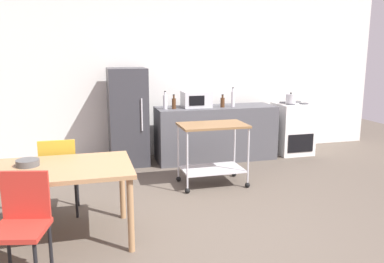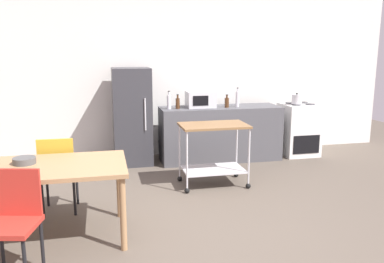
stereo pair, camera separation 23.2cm
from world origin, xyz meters
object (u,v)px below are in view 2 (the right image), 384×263
kitchen_cart (213,144)px  bottle_wine (178,103)px  dining_table (47,174)px  chair_red (13,218)px  bottle_sesame_oil (237,99)px  fruit_bowl (24,161)px  bottle_soy_sauce (169,102)px  bottle_vinegar (227,102)px  microwave (201,99)px  refrigerator (132,116)px  chair_mustard (58,169)px  stove_oven (299,129)px  kettle (297,99)px

kitchen_cart → bottle_wine: bottle_wine is taller
dining_table → chair_red: (-0.19, -0.65, -0.15)m
dining_table → bottle_sesame_oil: size_ratio=4.71×
fruit_bowl → bottle_soy_sauce: bearing=51.5°
dining_table → fruit_bowl: 0.26m
bottle_wine → bottle_vinegar: bottle_wine is taller
kitchen_cart → fruit_bowl: 2.46m
dining_table → bottle_wine: (1.72, 2.36, 0.32)m
dining_table → bottle_soy_sauce: bottle_soy_sauce is taller
microwave → fruit_bowl: (-2.33, -2.35, -0.25)m
bottle_soy_sauce → bottle_sesame_oil: size_ratio=0.91×
bottle_vinegar → bottle_sesame_oil: bottle_sesame_oil is taller
refrigerator → microwave: bearing=-3.5°
chair_red → bottle_wine: bottle_wine is taller
chair_mustard → kitchen_cart: 2.04m
fruit_bowl → microwave: bearing=45.2°
fruit_bowl → bottle_wine: bearing=49.4°
chair_red → fruit_bowl: chair_red is taller
stove_oven → kettle: 0.57m
chair_red → dining_table: bearing=87.4°
bottle_vinegar → kettle: 1.25m
chair_mustard → kitchen_cart: (1.96, 0.55, 0.05)m
chair_mustard → microwave: bearing=-137.5°
dining_table → fruit_bowl: (-0.21, 0.11, 0.11)m
dining_table → bottle_vinegar: size_ratio=7.07×
bottle_wine → kettle: bottle_wine is taller
dining_table → refrigerator: 2.72m
kitchen_cart → bottle_soy_sauce: bearing=109.1°
refrigerator → bottle_wine: bearing=-12.5°
refrigerator → kettle: refrigerator is taller
chair_mustard → refrigerator: size_ratio=0.57×
bottle_soy_sauce → fruit_bowl: bottle_soy_sauce is taller
chair_red → kettle: (3.97, 2.99, 0.48)m
bottle_soy_sauce → fruit_bowl: bearing=-128.5°
chair_mustard → stove_oven: stove_oven is taller
kitchen_cart → kettle: (1.79, 1.15, 0.43)m
bottle_wine → bottle_sesame_oil: bearing=-0.4°
bottle_wine → microwave: 0.41m
bottle_soy_sauce → bottle_sesame_oil: 1.14m
dining_table → bottle_vinegar: bearing=42.6°
stove_oven → kitchen_cart: stove_oven is taller
kettle → stove_oven: bearing=39.7°
dining_table → kettle: 4.46m
chair_mustard → bottle_sesame_oil: bearing=-146.0°
chair_mustard → kettle: 4.15m
refrigerator → bottle_soy_sauce: size_ratio=5.36×
kitchen_cart → bottle_vinegar: 1.33m
microwave → bottle_sesame_oil: (0.60, -0.10, 0.00)m
chair_red → bottle_vinegar: bottle_vinegar is taller
chair_mustard → stove_oven: size_ratio=0.97×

